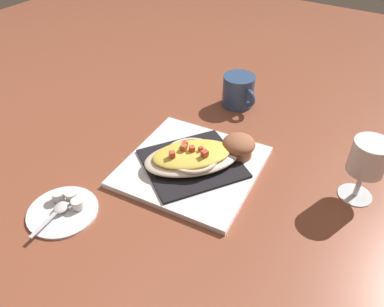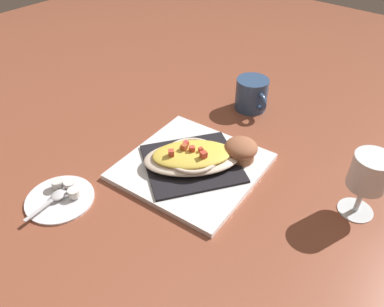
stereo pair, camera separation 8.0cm
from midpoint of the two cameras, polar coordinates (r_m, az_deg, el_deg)
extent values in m
plane|color=brown|center=(0.83, 2.77, -2.40)|extent=(2.60, 2.60, 0.00)
cube|color=white|center=(0.82, 2.78, -2.08)|extent=(0.30, 0.30, 0.01)
cube|color=black|center=(0.82, 2.80, -1.60)|extent=(0.26, 0.27, 0.01)
ellipsoid|color=beige|center=(0.81, 2.83, -0.81)|extent=(0.23, 0.23, 0.02)
torus|color=beige|center=(0.80, 2.85, -0.35)|extent=(0.17, 0.17, 0.01)
ellipsoid|color=#E5C548|center=(0.80, 2.86, -0.18)|extent=(0.19, 0.19, 0.02)
cube|color=#D34828|center=(0.79, 3.00, 0.44)|extent=(0.01, 0.01, 0.01)
cube|color=#CB393C|center=(0.81, 1.91, 1.42)|extent=(0.01, 0.01, 0.01)
cube|color=#D94334|center=(0.79, 2.55, 0.58)|extent=(0.02, 0.02, 0.01)
cube|color=#AF5536|center=(0.79, 3.13, 0.71)|extent=(0.01, 0.01, 0.01)
cube|color=#C84736|center=(0.78, -0.27, 0.02)|extent=(0.02, 0.02, 0.01)
cube|color=#B7542E|center=(0.79, 1.67, 0.91)|extent=(0.01, 0.01, 0.01)
cube|color=#C83E2E|center=(0.79, 4.24, 0.49)|extent=(0.01, 0.01, 0.01)
cube|color=#C84231|center=(0.77, 4.61, -0.34)|extent=(0.02, 0.02, 0.01)
cylinder|color=#9A613F|center=(0.84, 10.09, -0.28)|extent=(0.06, 0.06, 0.02)
ellipsoid|color=#9B5D3F|center=(0.83, 10.24, 0.77)|extent=(0.07, 0.07, 0.04)
ellipsoid|color=#4C0F23|center=(0.82, 10.30, 1.22)|extent=(0.03, 0.03, 0.01)
cylinder|color=#304A72|center=(1.03, 11.30, 8.79)|extent=(0.09, 0.09, 0.09)
torus|color=#304A72|center=(0.99, 12.80, 7.54)|extent=(0.05, 0.03, 0.05)
cylinder|color=#4C2D14|center=(1.04, 11.16, 7.83)|extent=(0.07, 0.07, 0.04)
cylinder|color=white|center=(0.82, 26.25, -7.83)|extent=(0.07, 0.07, 0.00)
cylinder|color=white|center=(0.79, 26.93, -6.13)|extent=(0.01, 0.01, 0.06)
cylinder|color=white|center=(0.75, 28.33, -2.60)|extent=(0.07, 0.07, 0.07)
cylinder|color=silver|center=(0.76, 27.96, -3.53)|extent=(0.06, 0.06, 0.03)
cylinder|color=white|center=(0.78, -16.79, -6.67)|extent=(0.14, 0.14, 0.01)
ellipsoid|color=silver|center=(0.78, -16.92, -6.17)|extent=(0.03, 0.04, 0.01)
cube|color=silver|center=(0.76, -19.49, -8.21)|extent=(0.02, 0.07, 0.00)
cylinder|color=white|center=(0.77, -14.74, -5.91)|extent=(0.02, 0.02, 0.02)
cylinder|color=silver|center=(0.79, -15.38, -4.73)|extent=(0.02, 0.02, 0.02)
cylinder|color=silver|center=(0.80, -17.15, -4.52)|extent=(0.02, 0.02, 0.02)
camera|label=1|loc=(0.04, -87.14, 2.30)|focal=35.01mm
camera|label=2|loc=(0.04, 92.86, -2.30)|focal=35.01mm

